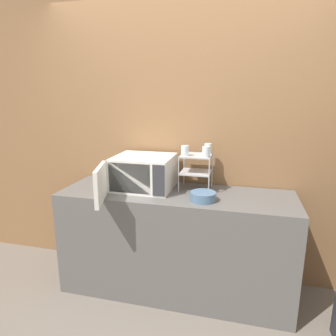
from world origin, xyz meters
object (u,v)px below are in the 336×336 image
(glass_front_left, at_px, (185,151))
(glass_front_right, at_px, (206,152))
(dish_rack, at_px, (196,165))
(bowl, at_px, (203,196))
(glass_back_right, at_px, (208,149))
(microwave, at_px, (142,173))

(glass_front_left, distance_m, glass_front_right, 0.17)
(dish_rack, bearing_deg, glass_front_right, -40.59)
(dish_rack, bearing_deg, bowl, -69.24)
(glass_back_right, relative_size, glass_front_right, 1.00)
(dish_rack, xyz_separation_m, bowl, (0.10, -0.27, -0.18))
(microwave, distance_m, glass_front_right, 0.58)
(glass_front_left, distance_m, glass_back_right, 0.23)
(glass_front_left, relative_size, glass_front_right, 1.00)
(microwave, relative_size, dish_rack, 2.68)
(bowl, bearing_deg, glass_front_left, 133.25)
(glass_front_left, xyz_separation_m, glass_front_right, (0.17, -0.01, 0.00))
(microwave, height_order, bowl, microwave)
(glass_front_right, bearing_deg, dish_rack, 139.41)
(microwave, distance_m, glass_front_left, 0.42)
(microwave, height_order, glass_back_right, glass_back_right)
(microwave, distance_m, glass_back_right, 0.60)
(glass_front_right, distance_m, bowl, 0.37)
(glass_front_left, bearing_deg, dish_rack, 40.93)
(dish_rack, distance_m, glass_front_left, 0.17)
(glass_back_right, height_order, glass_front_right, same)
(dish_rack, relative_size, glass_front_left, 3.48)
(glass_front_left, xyz_separation_m, glass_back_right, (0.17, 0.15, 0.00))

